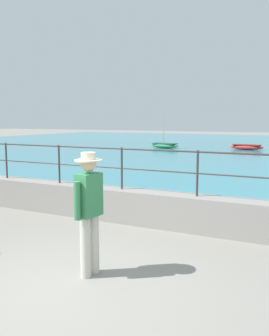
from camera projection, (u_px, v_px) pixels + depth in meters
name	position (u px, v px, depth m)	size (l,w,h in m)	color
ground_plane	(62.00, 288.00, 4.82)	(120.00, 120.00, 0.00)	gray
promenade_wall	(157.00, 209.00, 7.61)	(20.00, 0.56, 0.70)	gray
railing	(158.00, 163.00, 7.48)	(18.44, 0.04, 0.90)	#383330
person_walking	(89.00, 208.00, 5.10)	(0.38, 0.57, 1.75)	beige
boat_1	(165.00, 145.00, 27.27)	(2.43, 1.34, 2.32)	#338C59
boat_2	(247.00, 147.00, 25.75)	(2.35, 1.03, 0.36)	red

